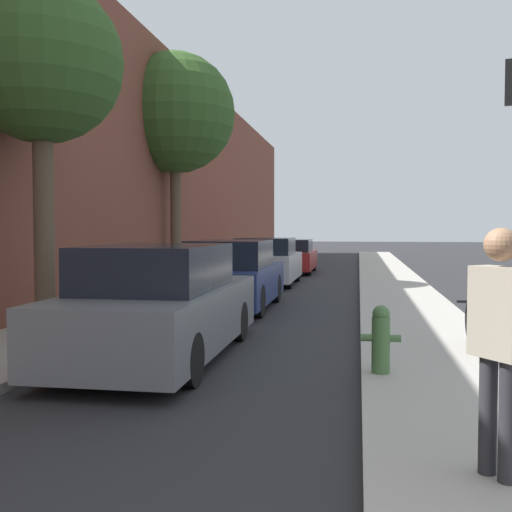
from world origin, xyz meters
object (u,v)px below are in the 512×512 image
Objects in this scene: street_tree_near at (41,65)px; bicycle at (480,326)px; pedestrian at (499,335)px; fire_hydrant at (381,338)px; parked_car_grey at (160,306)px; parked_car_red at (289,257)px; parked_car_silver at (266,262)px; parked_car_navy at (232,277)px; street_tree_far at (175,114)px.

street_tree_near reaches higher than bicycle.
pedestrian reaches higher than bicycle.
parked_car_grey is at bearing 163.60° from fire_hydrant.
parked_car_red reaches higher than fire_hydrant.
street_tree_near is (-2.22, -14.95, 3.69)m from parked_car_red.
parked_car_silver is (-0.18, 10.98, -0.03)m from parked_car_grey.
pedestrian is (3.76, -14.73, 0.39)m from parked_car_silver.
pedestrian is at bearing -67.70° from parked_car_navy.
parked_car_grey is at bearing -89.94° from parked_car_red.
parked_car_navy reaches higher than parked_car_red.
pedestrian reaches higher than parked_car_grey.
bicycle is (0.68, 4.26, -0.60)m from pedestrian.
parked_car_silver is at bearing -21.44° from pedestrian.
parked_car_navy is 2.40× the size of bicycle.
parked_car_silver is 2.31× the size of bicycle.
parked_car_silver is at bearing 27.19° from street_tree_far.
pedestrian is (3.58, -3.75, 0.36)m from parked_car_grey.
bicycle is at bearing -74.54° from parked_car_red.
parked_car_navy is at bearing 116.42° from fire_hydrant.
fire_hydrant is 1.92m from bicycle.
parked_car_red is at bearing -25.43° from pedestrian.
parked_car_navy is 1.04× the size of parked_car_silver.
pedestrian is (6.29, -13.43, -4.05)m from street_tree_far.
bicycle is (1.34, 1.37, -0.04)m from fire_hydrant.
street_tree_far is at bearing 120.31° from parked_car_navy.
street_tree_far is (-2.71, 9.68, 4.40)m from parked_car_grey.
parked_car_grey is at bearing -24.47° from street_tree_near.
fire_hydrant is 0.45× the size of bicycle.
parked_car_navy reaches higher than bicycle.
parked_car_silver is at bearing -91.90° from parked_car_red.
parked_car_silver is 5.27m from street_tree_far.
parked_car_navy is 5.79m from parked_car_silver.
bicycle is at bearing -47.09° from parked_car_navy.
parked_car_grey is 3.05m from fire_hydrant.
pedestrian reaches higher than parked_car_silver.
street_tree_near reaches higher than parked_car_silver.
street_tree_far reaches higher than parked_car_silver.
bicycle is (6.97, -9.17, -4.65)m from street_tree_far.
pedestrian is at bearing -64.90° from street_tree_far.
pedestrian is at bearing -75.68° from parked_car_silver.
fire_hydrant is (3.00, -6.05, -0.19)m from parked_car_navy.
parked_car_silver is 0.72× the size of street_tree_near.
parked_car_red is at bearing 81.55° from street_tree_near.
parked_car_red is (0.07, 10.78, -0.08)m from parked_car_navy.
parked_car_grey is 5.90× the size of fire_hydrant.
street_tree_far is (-0.47, 8.66, 0.81)m from street_tree_near.
parked_car_silver reaches higher than bicycle.
parked_car_red is 0.59× the size of street_tree_far.
parked_car_grey is 2.76× the size of pedestrian.
pedestrian is 0.97× the size of bicycle.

